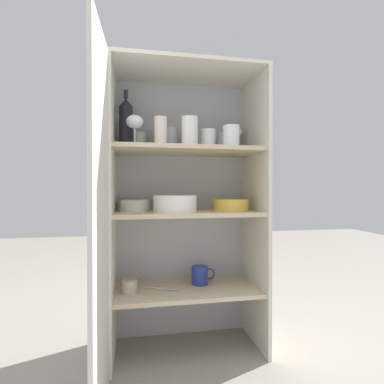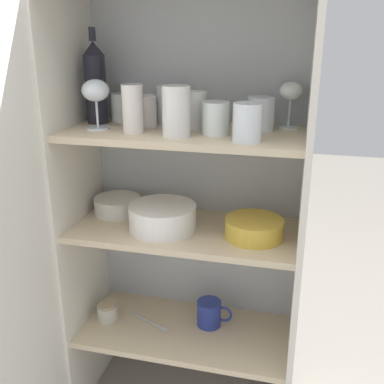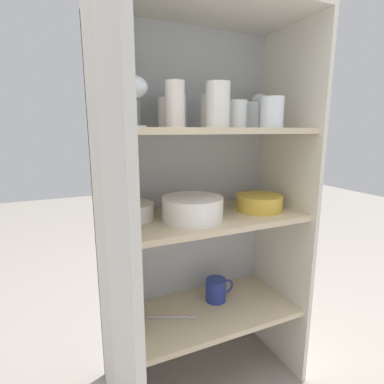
# 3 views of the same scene
# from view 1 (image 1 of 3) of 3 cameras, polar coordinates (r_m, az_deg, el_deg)

# --- Properties ---
(ground_plane) EXTENTS (8.00, 8.00, 0.00)m
(ground_plane) POSITION_cam_1_polar(r_m,az_deg,el_deg) (1.56, 0.21, -30.51)
(ground_plane) COLOR gray
(cupboard_back_panel) EXTENTS (0.74, 0.02, 1.39)m
(cupboard_back_panel) POSITION_cam_1_polar(r_m,az_deg,el_deg) (1.68, -1.96, -3.33)
(cupboard_back_panel) COLOR #B2B7BC
(cupboard_back_panel) RESTS_ON ground_plane
(cupboard_side_left) EXTENTS (0.02, 0.37, 1.39)m
(cupboard_side_left) POSITION_cam_1_polar(r_m,az_deg,el_deg) (1.49, -14.91, -3.85)
(cupboard_side_left) COLOR silver
(cupboard_side_left) RESTS_ON ground_plane
(cupboard_side_right) EXTENTS (0.02, 0.37, 1.39)m
(cupboard_side_right) POSITION_cam_1_polar(r_m,az_deg,el_deg) (1.61, 11.93, -3.52)
(cupboard_side_right) COLOR silver
(cupboard_side_right) RESTS_ON ground_plane
(cupboard_top_panel) EXTENTS (0.74, 0.37, 0.02)m
(cupboard_top_panel) POSITION_cam_1_polar(r_m,az_deg,el_deg) (1.61, -0.98, 21.94)
(cupboard_top_panel) COLOR silver
(cupboard_top_panel) RESTS_ON cupboard_side_left
(shelf_board_lower) EXTENTS (0.71, 0.33, 0.02)m
(shelf_board_lower) POSITION_cam_1_polar(r_m,az_deg,el_deg) (1.59, -0.97, -18.14)
(shelf_board_lower) COLOR beige
(shelf_board_middle) EXTENTS (0.71, 0.33, 0.02)m
(shelf_board_middle) POSITION_cam_1_polar(r_m,az_deg,el_deg) (1.51, -0.97, -4.06)
(shelf_board_middle) COLOR beige
(shelf_board_upper) EXTENTS (0.71, 0.33, 0.02)m
(shelf_board_upper) POSITION_cam_1_polar(r_m,az_deg,el_deg) (1.51, -0.97, 7.89)
(shelf_board_upper) COLOR beige
(cupboard_door) EXTENTS (0.03, 0.37, 1.39)m
(cupboard_door) POSITION_cam_1_polar(r_m,az_deg,el_deg) (1.13, -17.17, -5.30)
(cupboard_door) COLOR silver
(cupboard_door) RESTS_ON ground_plane
(tumbler_glass_0) EXTENTS (0.08, 0.08, 0.10)m
(tumbler_glass_0) POSITION_cam_1_polar(r_m,az_deg,el_deg) (1.48, 7.48, 10.47)
(tumbler_glass_0) COLOR white
(tumbler_glass_0) RESTS_ON shelf_board_upper
(tumbler_glass_1) EXTENTS (0.08, 0.08, 0.09)m
(tumbler_glass_1) POSITION_cam_1_polar(r_m,az_deg,el_deg) (1.52, 3.03, 10.03)
(tumbler_glass_1) COLOR white
(tumbler_glass_1) RESTS_ON shelf_board_upper
(tumbler_glass_2) EXTENTS (0.07, 0.07, 0.09)m
(tumbler_glass_2) POSITION_cam_1_polar(r_m,az_deg,el_deg) (1.60, -10.14, 9.45)
(tumbler_glass_2) COLOR white
(tumbler_glass_2) RESTS_ON shelf_board_upper
(tumbler_glass_3) EXTENTS (0.06, 0.06, 0.14)m
(tumbler_glass_3) POSITION_cam_1_polar(r_m,az_deg,el_deg) (1.45, -6.00, 11.34)
(tumbler_glass_3) COLOR silver
(tumbler_glass_3) RESTS_ON shelf_board_upper
(tumbler_glass_4) EXTENTS (0.08, 0.08, 0.12)m
(tumbler_glass_4) POSITION_cam_1_polar(r_m,az_deg,el_deg) (1.61, -4.18, 9.97)
(tumbler_glass_4) COLOR white
(tumbler_glass_4) RESTS_ON shelf_board_upper
(tumbler_glass_5) EXTENTS (0.07, 0.07, 0.11)m
(tumbler_glass_5) POSITION_cam_1_polar(r_m,az_deg,el_deg) (1.56, -0.10, 10.14)
(tumbler_glass_5) COLOR white
(tumbler_glass_5) RESTS_ON shelf_board_upper
(tumbler_glass_6) EXTENTS (0.07, 0.07, 0.10)m
(tumbler_glass_6) POSITION_cam_1_polar(r_m,az_deg,el_deg) (1.53, -5.96, 9.99)
(tumbler_glass_6) COLOR silver
(tumbler_glass_6) RESTS_ON shelf_board_upper
(tumbler_glass_7) EXTENTS (0.08, 0.08, 0.10)m
(tumbler_glass_7) POSITION_cam_1_polar(r_m,az_deg,el_deg) (1.63, 6.33, 9.43)
(tumbler_glass_7) COLOR white
(tumbler_glass_7) RESTS_ON shelf_board_upper
(tumbler_glass_8) EXTENTS (0.08, 0.08, 0.14)m
(tumbler_glass_8) POSITION_cam_1_polar(r_m,az_deg,el_deg) (1.45, -0.63, 11.42)
(tumbler_glass_8) COLOR white
(tumbler_glass_8) RESTS_ON shelf_board_upper
(wine_glass_0) EXTENTS (0.08, 0.08, 0.15)m
(wine_glass_0) POSITION_cam_1_polar(r_m,az_deg,el_deg) (1.47, -10.85, 12.74)
(wine_glass_0) COLOR white
(wine_glass_0) RESTS_ON shelf_board_upper
(wine_glass_1) EXTENTS (0.07, 0.07, 0.14)m
(wine_glass_1) POSITION_cam_1_polar(r_m,az_deg,el_deg) (1.71, 8.53, 10.84)
(wine_glass_1) COLOR white
(wine_glass_1) RESTS_ON shelf_board_upper
(wine_bottle) EXTENTS (0.07, 0.07, 0.29)m
(wine_bottle) POSITION_cam_1_polar(r_m,az_deg,el_deg) (1.57, -12.47, 12.72)
(wine_bottle) COLOR black
(wine_bottle) RESTS_ON shelf_board_upper
(plate_stack_white) EXTENTS (0.21, 0.21, 0.08)m
(plate_stack_white) POSITION_cam_1_polar(r_m,az_deg,el_deg) (1.47, -3.24, -2.21)
(plate_stack_white) COLOR white
(plate_stack_white) RESTS_ON shelf_board_middle
(mixing_bowl_large) EXTENTS (0.18, 0.18, 0.06)m
(mixing_bowl_large) POSITION_cam_1_polar(r_m,az_deg,el_deg) (1.54, 7.41, -2.37)
(mixing_bowl_large) COLOR gold
(mixing_bowl_large) RESTS_ON shelf_board_middle
(serving_bowl_small) EXTENTS (0.16, 0.16, 0.06)m
(serving_bowl_small) POSITION_cam_1_polar(r_m,az_deg,el_deg) (1.55, -10.79, -2.42)
(serving_bowl_small) COLOR silver
(serving_bowl_small) RESTS_ON shelf_board_middle
(coffee_mug_primary) EXTENTS (0.12, 0.08, 0.09)m
(coffee_mug_primary) POSITION_cam_1_polar(r_m,az_deg,el_deg) (1.63, 1.56, -15.57)
(coffee_mug_primary) COLOR #283893
(coffee_mug_primary) RESTS_ON shelf_board_lower
(storage_jar) EXTENTS (0.07, 0.07, 0.06)m
(storage_jar) POSITION_cam_1_polar(r_m,az_deg,el_deg) (1.54, -11.83, -17.11)
(storage_jar) COLOR beige
(storage_jar) RESTS_ON shelf_board_lower
(serving_spoon) EXTENTS (0.18, 0.09, 0.01)m
(serving_spoon) POSITION_cam_1_polar(r_m,az_deg,el_deg) (1.56, -5.53, -17.83)
(serving_spoon) COLOR silver
(serving_spoon) RESTS_ON shelf_board_lower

